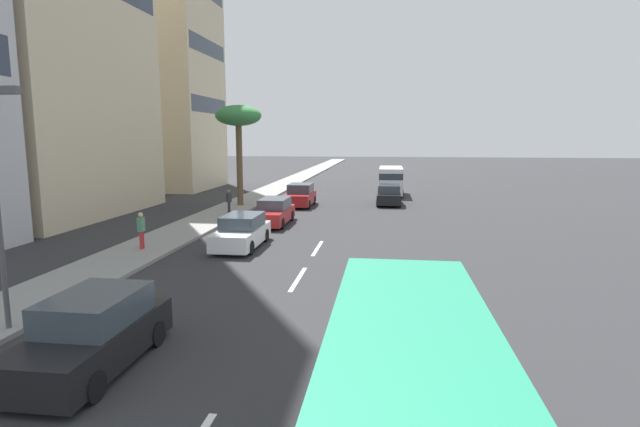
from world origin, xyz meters
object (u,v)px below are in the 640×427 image
Objects in this scene: car_seventh at (300,196)px; pedestrian_near_lamp at (229,201)px; car_second at (242,232)px; car_fourth at (389,195)px; car_third at (274,212)px; pedestrian_by_tree at (141,229)px; palm_tree at (238,119)px; minibus_lead at (409,410)px; car_sixth at (93,334)px; van_fifth at (391,179)px.

car_seventh is 2.75× the size of pedestrian_near_lamp.
car_second is 17.62m from car_fourth.
car_third is 8.15m from car_seventh.
pedestrian_by_tree is (-1.64, 4.23, 0.34)m from car_second.
palm_tree reaches higher than car_fourth.
car_second is at bearing 23.62° from minibus_lead.
car_seventh reaches higher than car_third.
pedestrian_near_lamp is at bearing -170.05° from car_sixth.
car_third reaches higher than car_fourth.
van_fifth reaches higher than car_seventh.
car_third is 4.61m from pedestrian_near_lamp.
palm_tree reaches higher than pedestrian_by_tree.
minibus_lead is at bearing 61.95° from car_sixth.
car_third is 0.64× the size of palm_tree.
car_fourth is 0.95× the size of car_sixth.
car_seventh is (8.15, -0.19, 0.05)m from car_third.
van_fifth is (16.16, -7.04, 0.70)m from car_third.
minibus_lead reaches higher than car_seventh.
pedestrian_near_lamp is at bearing 22.81° from minibus_lead.
van_fifth is 17.19m from pedestrian_near_lamp.
car_sixth is (-35.28, 6.90, -0.64)m from van_fifth.
palm_tree is at bearing 128.67° from van_fifth.
van_fifth is 3.20× the size of pedestrian_by_tree.
van_fifth reaches higher than car_second.
car_third is 10.12m from palm_tree.
palm_tree reaches higher than pedestrian_near_lamp.
car_fourth is at bearing -26.83° from pedestrian_near_lamp.
van_fifth is at bearing 156.46° from car_third.
car_fourth is at bearing 156.64° from car_second.
car_second is 0.98× the size of car_third.
minibus_lead reaches higher than pedestrian_near_lamp.
car_fourth is 6.87m from car_seventh.
minibus_lead is 27.72m from pedestrian_near_lamp.
minibus_lead is 1.46× the size of car_seventh.
car_fourth is at bearing 166.90° from car_sixth.
car_third is 2.79× the size of pedestrian_by_tree.
palm_tree is (26.26, 4.37, 5.74)m from car_sixth.
car_third is at bearing -179.60° from car_sixth.
car_third is 1.07× the size of car_sixth.
minibus_lead is 1.18× the size of van_fifth.
van_fifth is at bearing -1.60° from car_fourth.
palm_tree is (-9.02, 11.27, 5.10)m from van_fifth.
car_fourth reaches higher than car_second.
car_sixth is 11.96m from pedestrian_by_tree.
car_sixth is at bearing -170.56° from palm_tree.
pedestrian_by_tree is (11.08, 4.49, 0.28)m from car_sixth.
car_second is 9.82m from pedestrian_near_lamp.
minibus_lead is at bearing -179.67° from car_fourth.
car_second is at bearing -129.13° from pedestrian_near_lamp.
car_fourth is 6.43m from van_fifth.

